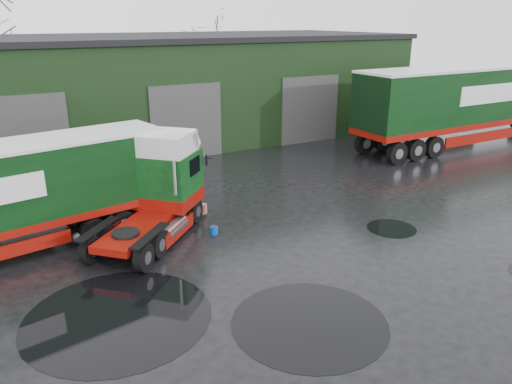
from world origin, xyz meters
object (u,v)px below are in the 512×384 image
wash_bucket (214,230)px  warehouse (151,87)px  lorry_right (458,107)px  tree_back_b (205,61)px  hero_tractor (145,193)px

wash_bucket → warehouse: bearing=79.7°
lorry_right → tree_back_b: size_ratio=2.38×
warehouse → lorry_right: (15.00, -11.11, -0.81)m
hero_tractor → wash_bucket: hero_tractor is taller
warehouse → lorry_right: bearing=-36.5°
hero_tractor → wash_bucket: bearing=30.9°
warehouse → lorry_right: warehouse is taller
hero_tractor → tree_back_b: (13.16, 25.50, 1.98)m
warehouse → wash_bucket: (-2.91, -16.05, -3.02)m
warehouse → hero_tractor: bearing=-108.4°
wash_bucket → tree_back_b: tree_back_b is taller
warehouse → wash_bucket: 16.59m
wash_bucket → tree_back_b: 28.48m
warehouse → lorry_right: size_ratio=1.81×
tree_back_b → lorry_right: bearing=-71.7°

